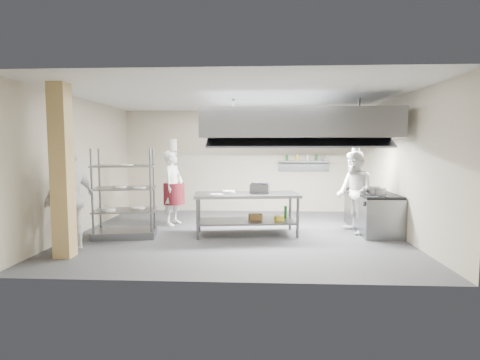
{
  "coord_description": "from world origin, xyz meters",
  "views": [
    {
      "loc": [
        0.48,
        -8.15,
        1.91
      ],
      "look_at": [
        0.06,
        0.2,
        1.18
      ],
      "focal_mm": 28.0,
      "sensor_mm": 36.0,
      "label": 1
    }
  ],
  "objects_px": {
    "island": "(246,214)",
    "stockpot": "(374,191)",
    "chef_line": "(354,192)",
    "cooking_range": "(372,212)",
    "griddle": "(260,188)",
    "pass_rack": "(125,193)",
    "chef_head": "(173,188)",
    "chef_plating": "(71,199)"
  },
  "relations": [
    {
      "from": "island",
      "to": "stockpot",
      "type": "bearing_deg",
      "value": -7.55
    },
    {
      "from": "chef_line",
      "to": "stockpot",
      "type": "relative_size",
      "value": 7.15
    },
    {
      "from": "cooking_range",
      "to": "griddle",
      "type": "height_order",
      "value": "griddle"
    },
    {
      "from": "pass_rack",
      "to": "cooking_range",
      "type": "distance_m",
      "value": 5.55
    },
    {
      "from": "chef_head",
      "to": "chef_line",
      "type": "relative_size",
      "value": 1.0
    },
    {
      "from": "chef_head",
      "to": "chef_plating",
      "type": "distance_m",
      "value": 2.73
    },
    {
      "from": "pass_rack",
      "to": "chef_plating",
      "type": "distance_m",
      "value": 1.22
    },
    {
      "from": "cooking_range",
      "to": "stockpot",
      "type": "bearing_deg",
      "value": -104.43
    },
    {
      "from": "pass_rack",
      "to": "chef_plating",
      "type": "height_order",
      "value": "chef_plating"
    },
    {
      "from": "cooking_range",
      "to": "chef_head",
      "type": "distance_m",
      "value": 4.74
    },
    {
      "from": "island",
      "to": "cooking_range",
      "type": "height_order",
      "value": "island"
    },
    {
      "from": "chef_head",
      "to": "chef_plating",
      "type": "height_order",
      "value": "chef_plating"
    },
    {
      "from": "island",
      "to": "chef_plating",
      "type": "bearing_deg",
      "value": -163.46
    },
    {
      "from": "pass_rack",
      "to": "cooking_range",
      "type": "xyz_separation_m",
      "value": [
        5.44,
        0.91,
        -0.52
      ]
    },
    {
      "from": "cooking_range",
      "to": "chef_plating",
      "type": "height_order",
      "value": "chef_plating"
    },
    {
      "from": "island",
      "to": "chef_plating",
      "type": "xyz_separation_m",
      "value": [
        -3.21,
        -1.4,
        0.51
      ]
    },
    {
      "from": "chef_head",
      "to": "chef_plating",
      "type": "relative_size",
      "value": 0.95
    },
    {
      "from": "griddle",
      "to": "island",
      "type": "bearing_deg",
      "value": -152.55
    },
    {
      "from": "pass_rack",
      "to": "griddle",
      "type": "height_order",
      "value": "pass_rack"
    },
    {
      "from": "griddle",
      "to": "stockpot",
      "type": "distance_m",
      "value": 2.43
    },
    {
      "from": "griddle",
      "to": "chef_plating",
      "type": "bearing_deg",
      "value": -149.68
    },
    {
      "from": "cooking_range",
      "to": "pass_rack",
      "type": "bearing_deg",
      "value": -170.5
    },
    {
      "from": "pass_rack",
      "to": "chef_line",
      "type": "xyz_separation_m",
      "value": [
        4.96,
        0.62,
        -0.02
      ]
    },
    {
      "from": "griddle",
      "to": "stockpot",
      "type": "relative_size",
      "value": 1.6
    },
    {
      "from": "island",
      "to": "cooking_range",
      "type": "relative_size",
      "value": 1.13
    },
    {
      "from": "chef_line",
      "to": "chef_plating",
      "type": "xyz_separation_m",
      "value": [
        -5.6,
        -1.67,
        0.04
      ]
    },
    {
      "from": "chef_line",
      "to": "griddle",
      "type": "bearing_deg",
      "value": -94.18
    },
    {
      "from": "griddle",
      "to": "cooking_range",
      "type": "bearing_deg",
      "value": 17.12
    },
    {
      "from": "pass_rack",
      "to": "chef_plating",
      "type": "xyz_separation_m",
      "value": [
        -0.64,
        -1.05,
        0.02
      ]
    },
    {
      "from": "chef_head",
      "to": "griddle",
      "type": "relative_size",
      "value": 4.47
    },
    {
      "from": "griddle",
      "to": "pass_rack",
      "type": "bearing_deg",
      "value": -163.88
    },
    {
      "from": "chef_plating",
      "to": "pass_rack",
      "type": "bearing_deg",
      "value": 166.05
    },
    {
      "from": "cooking_range",
      "to": "chef_plating",
      "type": "bearing_deg",
      "value": -162.15
    },
    {
      "from": "chef_plating",
      "to": "griddle",
      "type": "distance_m",
      "value": 3.81
    },
    {
      "from": "chef_plating",
      "to": "griddle",
      "type": "relative_size",
      "value": 4.69
    },
    {
      "from": "pass_rack",
      "to": "chef_plating",
      "type": "relative_size",
      "value": 0.98
    },
    {
      "from": "cooking_range",
      "to": "griddle",
      "type": "relative_size",
      "value": 4.86
    },
    {
      "from": "cooking_range",
      "to": "griddle",
      "type": "xyz_separation_m",
      "value": [
        -2.58,
        -0.46,
        0.59
      ]
    },
    {
      "from": "chef_line",
      "to": "griddle",
      "type": "height_order",
      "value": "chef_line"
    },
    {
      "from": "cooking_range",
      "to": "chef_line",
      "type": "height_order",
      "value": "chef_line"
    },
    {
      "from": "cooking_range",
      "to": "chef_head",
      "type": "bearing_deg",
      "value": 175.22
    },
    {
      "from": "island",
      "to": "griddle",
      "type": "xyz_separation_m",
      "value": [
        0.29,
        0.11,
        0.56
      ]
    }
  ]
}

